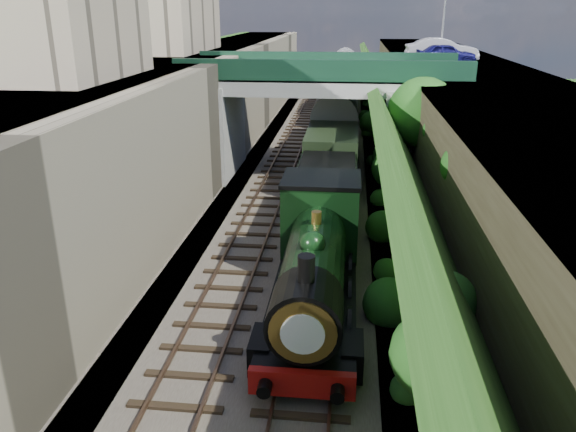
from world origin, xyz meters
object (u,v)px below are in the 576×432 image
at_px(road_bridge, 330,111).
at_px(car_blue, 446,54).
at_px(tree, 424,115).
at_px(locomotive, 315,265).
at_px(car_silver, 441,50).
at_px(tender, 326,201).
at_px(lamppost, 445,12).

bearing_deg(road_bridge, car_blue, 42.02).
height_order(tree, locomotive, tree).
relative_size(car_silver, tender, 0.82).
relative_size(tree, car_silver, 1.33).
relative_size(road_bridge, lamppost, 2.67).
bearing_deg(locomotive, road_bridge, 90.88).
height_order(car_blue, locomotive, car_blue).
xyz_separation_m(tree, lamppost, (2.39, 12.37, 4.92)).
bearing_deg(road_bridge, lamppost, 48.59).
relative_size(road_bridge, locomotive, 1.56).
distance_m(car_silver, locomotive, 26.57).
bearing_deg(tree, road_bridge, 140.98).
bearing_deg(road_bridge, locomotive, -89.12).
height_order(road_bridge, tree, road_bridge).
height_order(car_blue, car_silver, car_silver).
bearing_deg(lamppost, tender, -111.90).
bearing_deg(tender, locomotive, -90.00).
bearing_deg(car_silver, locomotive, 162.75).
bearing_deg(locomotive, car_blue, 72.94).
bearing_deg(car_silver, lamppost, 162.13).
distance_m(lamppost, tender, 20.63).
bearing_deg(tender, tree, 48.34).
xyz_separation_m(car_blue, tender, (-7.18, -16.02, -5.31)).
bearing_deg(tree, car_blue, 77.07).
relative_size(road_bridge, tender, 2.67).
height_order(road_bridge, tender, road_bridge).
relative_size(lamppost, tender, 1.00).
bearing_deg(lamppost, car_silver, 73.54).
xyz_separation_m(road_bridge, tender, (0.26, -9.33, -2.46)).
bearing_deg(tender, car_silver, 68.12).
distance_m(tree, locomotive, 13.79).
distance_m(road_bridge, car_blue, 10.40).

